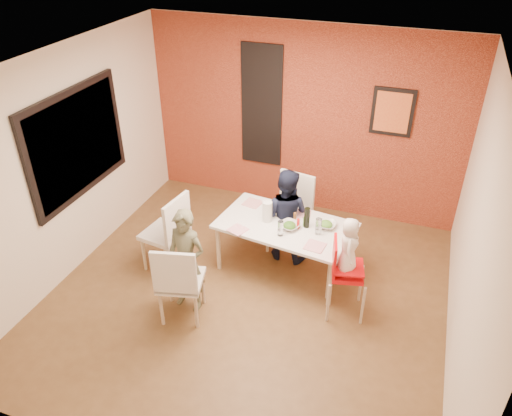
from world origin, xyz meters
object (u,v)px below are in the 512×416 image
(wine_bottle, at_px, (307,218))
(paper_towel_roll, at_px, (267,212))
(chair_left, at_px, (170,230))
(chair_near, at_px, (178,280))
(child_far, at_px, (285,215))
(dining_table, at_px, (285,228))
(toddler, at_px, (349,247))
(chair_far, at_px, (292,208))
(high_chair, at_px, (343,271))
(child_near, at_px, (187,261))

(wine_bottle, relative_size, paper_towel_roll, 0.98)
(chair_left, bearing_deg, chair_near, 41.61)
(child_far, bearing_deg, chair_near, 68.58)
(dining_table, height_order, toddler, toddler)
(wine_bottle, bearing_deg, chair_far, 123.18)
(high_chair, bearing_deg, dining_table, 44.80)
(chair_near, bearing_deg, child_near, -99.01)
(wine_bottle, bearing_deg, paper_towel_roll, -175.90)
(paper_towel_roll, bearing_deg, dining_table, -0.37)
(wine_bottle, bearing_deg, chair_left, -162.47)
(toddler, distance_m, wine_bottle, 0.81)
(chair_left, relative_size, toddler, 1.57)
(high_chair, distance_m, child_near, 1.72)
(dining_table, height_order, chair_left, chair_left)
(chair_left, bearing_deg, chair_far, 136.02)
(dining_table, xyz_separation_m, high_chair, (0.81, -0.51, -0.04))
(dining_table, bearing_deg, chair_near, -123.02)
(chair_left, xyz_separation_m, high_chair, (2.14, -0.05, -0.01))
(child_near, bearing_deg, wine_bottle, 47.88)
(chair_far, relative_size, child_far, 0.83)
(dining_table, height_order, child_far, child_far)
(child_far, distance_m, paper_towel_roll, 0.35)
(child_far, relative_size, paper_towel_roll, 4.75)
(high_chair, height_order, wine_bottle, high_chair)
(child_far, bearing_deg, chair_far, -89.61)
(high_chair, xyz_separation_m, child_far, (-0.90, 0.78, 0.05))
(toddler, relative_size, wine_bottle, 2.58)
(chair_left, height_order, wine_bottle, chair_left)
(dining_table, height_order, high_chair, high_chair)
(chair_left, bearing_deg, child_far, 128.50)
(toddler, bearing_deg, paper_towel_roll, 54.07)
(chair_near, xyz_separation_m, high_chair, (1.62, 0.73, 0.01))
(chair_near, height_order, high_chair, chair_near)
(chair_far, bearing_deg, toddler, -37.81)
(chair_far, height_order, wine_bottle, chair_far)
(wine_bottle, xyz_separation_m, paper_towel_roll, (-0.48, -0.03, 0.00))
(chair_near, distance_m, toddler, 1.84)
(toddler, bearing_deg, chair_far, 30.82)
(toddler, xyz_separation_m, wine_bottle, (-0.59, 0.54, -0.10))
(child_far, bearing_deg, wine_bottle, 149.74)
(dining_table, distance_m, chair_left, 1.41)
(paper_towel_roll, bearing_deg, chair_left, -157.03)
(chair_left, relative_size, paper_towel_roll, 3.95)
(child_far, bearing_deg, toddler, 144.53)
(high_chair, relative_size, toddler, 1.43)
(high_chair, relative_size, child_near, 0.76)
(high_chair, xyz_separation_m, child_near, (-1.65, -0.49, 0.06))
(chair_near, xyz_separation_m, paper_towel_roll, (0.57, 1.25, 0.24))
(chair_far, bearing_deg, high_chair, -38.84)
(chair_near, height_order, chair_left, chair_left)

